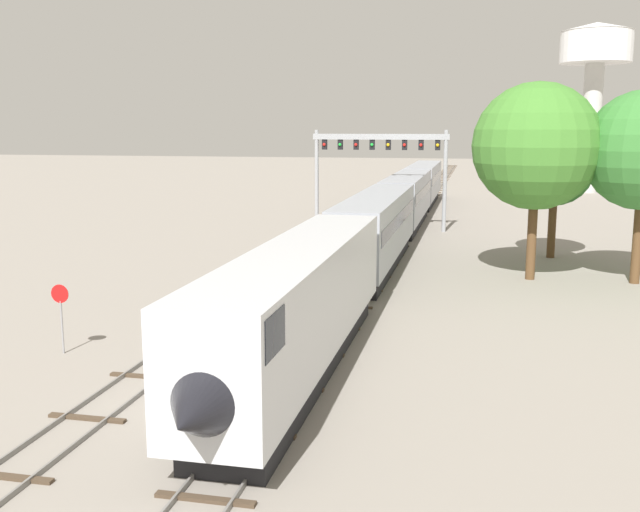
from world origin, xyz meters
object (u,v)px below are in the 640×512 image
object	(u,v)px
passenger_train	(395,211)
trackside_tree_mid	(555,168)
water_tower	(595,59)
trackside_tree_right	(536,147)
signal_gantry	(380,156)
stop_sign	(61,309)

from	to	relation	value
passenger_train	trackside_tree_mid	distance (m)	12.77
water_tower	trackside_tree_right	size ratio (longest dim) A/B	1.98
signal_gantry	stop_sign	distance (m)	39.88
signal_gantry	trackside_tree_mid	distance (m)	17.90
trackside_tree_right	signal_gantry	bearing A→B (deg)	121.36
stop_sign	trackside_tree_right	world-z (taller)	trackside_tree_right
signal_gantry	water_tower	distance (m)	51.81
signal_gantry	water_tower	size ratio (longest dim) A/B	0.52
passenger_train	stop_sign	xyz separation A→B (m)	(-10.00, -31.43, -0.73)
water_tower	stop_sign	size ratio (longest dim) A/B	8.10
stop_sign	trackside_tree_mid	distance (m)	35.15
signal_gantry	trackside_tree_right	size ratio (longest dim) A/B	1.03
trackside_tree_mid	trackside_tree_right	world-z (taller)	trackside_tree_right
signal_gantry	water_tower	bearing A→B (deg)	61.85
signal_gantry	stop_sign	xyz separation A→B (m)	(-7.75, -38.83, -4.72)
water_tower	trackside_tree_right	xyz separation A→B (m)	(-11.94, -63.95, -10.39)
passenger_train	stop_sign	bearing A→B (deg)	-107.65
passenger_train	stop_sign	size ratio (longest dim) A/B	29.07
trackside_tree_right	stop_sign	bearing A→B (deg)	-135.37
water_tower	trackside_tree_right	world-z (taller)	water_tower
stop_sign	trackside_tree_mid	world-z (taller)	trackside_tree_mid
passenger_train	water_tower	size ratio (longest dim) A/B	3.59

